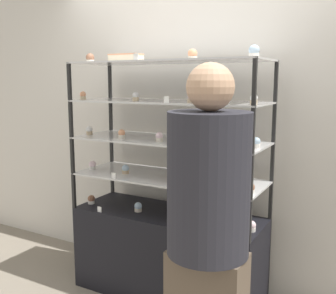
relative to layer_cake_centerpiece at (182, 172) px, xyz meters
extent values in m
plane|color=gray|center=(-0.13, 0.03, -1.02)|extent=(20.00, 20.00, 0.00)
cube|color=silver|center=(-0.13, 0.44, 0.28)|extent=(8.00, 0.05, 2.60)
cube|color=black|center=(-0.13, 0.03, -0.68)|extent=(1.46, 0.53, 0.67)
cube|color=black|center=(-0.85, 0.28, -0.20)|extent=(0.02, 0.02, 0.29)
cube|color=black|center=(0.59, 0.28, -0.20)|extent=(0.02, 0.02, 0.29)
cube|color=black|center=(-0.85, -0.22, -0.20)|extent=(0.02, 0.02, 0.29)
cube|color=black|center=(0.59, -0.22, -0.20)|extent=(0.02, 0.02, 0.29)
cube|color=silver|center=(-0.13, 0.03, -0.07)|extent=(1.46, 0.53, 0.01)
cube|color=black|center=(-0.85, 0.28, 0.08)|extent=(0.02, 0.02, 0.29)
cube|color=black|center=(0.59, 0.28, 0.08)|extent=(0.02, 0.02, 0.29)
cube|color=black|center=(-0.85, -0.22, 0.08)|extent=(0.02, 0.02, 0.29)
cube|color=black|center=(0.59, -0.22, 0.08)|extent=(0.02, 0.02, 0.29)
cube|color=silver|center=(-0.13, 0.03, 0.22)|extent=(1.46, 0.53, 0.01)
cube|color=black|center=(-0.85, 0.28, 0.37)|extent=(0.02, 0.02, 0.29)
cube|color=black|center=(0.59, 0.28, 0.37)|extent=(0.02, 0.02, 0.29)
cube|color=black|center=(-0.85, -0.22, 0.37)|extent=(0.02, 0.02, 0.29)
cube|color=black|center=(0.59, -0.22, 0.37)|extent=(0.02, 0.02, 0.29)
cube|color=silver|center=(-0.13, 0.03, 0.51)|extent=(1.46, 0.53, 0.01)
cube|color=black|center=(-0.85, 0.28, 0.66)|extent=(0.02, 0.02, 0.29)
cube|color=black|center=(0.59, 0.28, 0.66)|extent=(0.02, 0.02, 0.29)
cube|color=black|center=(-0.85, -0.22, 0.66)|extent=(0.02, 0.02, 0.29)
cube|color=black|center=(0.59, -0.22, 0.66)|extent=(0.02, 0.02, 0.29)
cube|color=silver|center=(-0.13, 0.03, 0.79)|extent=(1.46, 0.53, 0.01)
cylinder|color=brown|center=(0.00, 0.00, -0.01)|extent=(0.19, 0.19, 0.10)
cylinder|color=#8C5B42|center=(0.00, 0.00, 0.05)|extent=(0.20, 0.20, 0.02)
cube|color=beige|center=(-0.50, 0.03, 0.83)|extent=(0.25, 0.12, 0.05)
cube|color=#E5996B|center=(-0.50, 0.03, 0.86)|extent=(0.25, 0.12, 0.01)
cylinder|color=white|center=(-0.80, -0.08, -0.33)|extent=(0.06, 0.06, 0.03)
sphere|color=#8C5B42|center=(-0.80, -0.08, -0.30)|extent=(0.06, 0.06, 0.06)
cylinder|color=beige|center=(-0.35, -0.05, -0.33)|extent=(0.06, 0.06, 0.03)
sphere|color=silver|center=(-0.35, -0.05, -0.30)|extent=(0.06, 0.06, 0.06)
cylinder|color=white|center=(0.09, -0.11, -0.33)|extent=(0.06, 0.06, 0.03)
sphere|color=silver|center=(0.09, -0.11, -0.30)|extent=(0.06, 0.06, 0.06)
cylinder|color=white|center=(0.54, -0.02, -0.33)|extent=(0.06, 0.06, 0.03)
sphere|color=silver|center=(0.54, -0.02, -0.30)|extent=(0.06, 0.06, 0.06)
cube|color=white|center=(-0.60, -0.22, -0.32)|extent=(0.04, 0.00, 0.04)
cylinder|color=white|center=(-0.80, -0.05, -0.05)|extent=(0.05, 0.05, 0.03)
sphere|color=silver|center=(-0.80, -0.05, -0.02)|extent=(0.06, 0.06, 0.06)
cylinder|color=#CCB28C|center=(-0.47, -0.04, -0.05)|extent=(0.05, 0.05, 0.03)
sphere|color=silver|center=(-0.47, -0.04, -0.02)|extent=(0.06, 0.06, 0.06)
cylinder|color=white|center=(0.21, -0.07, -0.05)|extent=(0.05, 0.05, 0.03)
sphere|color=#8C5B42|center=(0.21, -0.07, -0.02)|extent=(0.06, 0.06, 0.06)
cylinder|color=white|center=(0.55, -0.11, -0.05)|extent=(0.05, 0.05, 0.03)
sphere|color=#8C5B42|center=(0.55, -0.11, -0.02)|extent=(0.06, 0.06, 0.06)
cube|color=white|center=(-0.46, -0.22, -0.04)|extent=(0.04, 0.00, 0.04)
cylinder|color=#CCB28C|center=(-0.81, -0.06, 0.24)|extent=(0.05, 0.05, 0.03)
sphere|color=white|center=(-0.81, -0.06, 0.27)|extent=(0.05, 0.05, 0.05)
cylinder|color=beige|center=(-0.46, -0.10, 0.24)|extent=(0.05, 0.05, 0.03)
sphere|color=#E5996B|center=(-0.46, -0.10, 0.27)|extent=(0.05, 0.05, 0.05)
cylinder|color=beige|center=(-0.13, -0.10, 0.24)|extent=(0.05, 0.05, 0.03)
sphere|color=silver|center=(-0.13, -0.10, 0.27)|extent=(0.05, 0.05, 0.05)
cylinder|color=beige|center=(0.21, -0.03, 0.24)|extent=(0.05, 0.05, 0.03)
sphere|color=silver|center=(0.21, -0.03, 0.27)|extent=(0.05, 0.05, 0.05)
cylinder|color=white|center=(0.56, -0.02, 0.24)|extent=(0.05, 0.05, 0.03)
sphere|color=silver|center=(0.56, -0.02, 0.27)|extent=(0.05, 0.05, 0.05)
cube|color=white|center=(0.30, -0.22, 0.25)|extent=(0.04, 0.00, 0.04)
cylinder|color=#CCB28C|center=(-0.82, -0.11, 0.53)|extent=(0.05, 0.05, 0.03)
sphere|color=#E5996B|center=(-0.82, -0.11, 0.55)|extent=(0.05, 0.05, 0.05)
cylinder|color=#CCB28C|center=(-0.34, -0.08, 0.53)|extent=(0.05, 0.05, 0.03)
sphere|color=white|center=(-0.34, -0.08, 0.55)|extent=(0.05, 0.05, 0.05)
cylinder|color=#CCB28C|center=(0.11, -0.08, 0.53)|extent=(0.05, 0.05, 0.03)
sphere|color=silver|center=(0.11, -0.08, 0.55)|extent=(0.05, 0.05, 0.05)
cylinder|color=#CCB28C|center=(0.55, -0.11, 0.53)|extent=(0.05, 0.05, 0.03)
sphere|color=white|center=(0.55, -0.11, 0.55)|extent=(0.05, 0.05, 0.05)
cube|color=white|center=(-0.01, -0.22, 0.53)|extent=(0.04, 0.00, 0.04)
cylinder|color=beige|center=(-0.81, -0.02, 0.81)|extent=(0.06, 0.06, 0.02)
sphere|color=#8C5B42|center=(-0.81, -0.02, 0.84)|extent=(0.07, 0.07, 0.07)
cylinder|color=beige|center=(0.09, -0.03, 0.81)|extent=(0.06, 0.06, 0.02)
sphere|color=#E5996B|center=(0.09, -0.03, 0.84)|extent=(0.07, 0.07, 0.07)
cylinder|color=white|center=(0.55, -0.12, 0.81)|extent=(0.06, 0.06, 0.02)
sphere|color=silver|center=(0.55, -0.12, 0.84)|extent=(0.07, 0.07, 0.07)
cube|color=white|center=(-0.25, -0.22, 0.82)|extent=(0.04, 0.00, 0.04)
cylinder|color=#26262D|center=(0.55, -0.78, 0.16)|extent=(0.41, 0.41, 0.71)
sphere|color=tan|center=(0.55, -0.78, 0.63)|extent=(0.23, 0.23, 0.23)
camera|label=1|loc=(1.28, -2.50, 0.66)|focal=42.00mm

